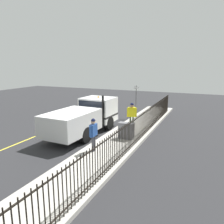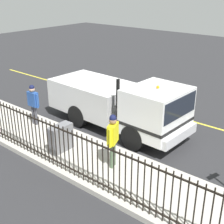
{
  "view_description": "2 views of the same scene",
  "coord_description": "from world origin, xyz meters",
  "px_view_note": "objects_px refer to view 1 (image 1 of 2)",
  "views": [
    {
      "loc": [
        7.71,
        -11.07,
        4.57
      ],
      "look_at": [
        1.54,
        2.85,
        1.3
      ],
      "focal_mm": 36.18,
      "sensor_mm": 36.0,
      "label": 1
    },
    {
      "loc": [
        9.65,
        8.7,
        5.72
      ],
      "look_at": [
        1.61,
        2.06,
        1.39
      ],
      "focal_mm": 50.22,
      "sensor_mm": 36.0,
      "label": 2
    }
  ],
  "objects_px": {
    "worker_standing": "(132,113)",
    "street_sign": "(136,97)",
    "utility_cabinet": "(126,131)",
    "work_truck": "(87,115)",
    "traffic_cone": "(45,133)",
    "pedestrian_distant": "(93,131)"
  },
  "relations": [
    {
      "from": "traffic_cone",
      "to": "street_sign",
      "type": "relative_size",
      "value": 0.25
    },
    {
      "from": "pedestrian_distant",
      "to": "traffic_cone",
      "type": "relative_size",
      "value": 2.71
    },
    {
      "from": "traffic_cone",
      "to": "worker_standing",
      "type": "bearing_deg",
      "value": 38.81
    },
    {
      "from": "street_sign",
      "to": "utility_cabinet",
      "type": "bearing_deg",
      "value": -77.2
    },
    {
      "from": "worker_standing",
      "to": "utility_cabinet",
      "type": "height_order",
      "value": "worker_standing"
    },
    {
      "from": "worker_standing",
      "to": "street_sign",
      "type": "height_order",
      "value": "street_sign"
    },
    {
      "from": "work_truck",
      "to": "pedestrian_distant",
      "type": "distance_m",
      "value": 3.72
    },
    {
      "from": "utility_cabinet",
      "to": "street_sign",
      "type": "relative_size",
      "value": 0.38
    },
    {
      "from": "worker_standing",
      "to": "utility_cabinet",
      "type": "relative_size",
      "value": 1.88
    },
    {
      "from": "utility_cabinet",
      "to": "traffic_cone",
      "type": "bearing_deg",
      "value": -162.62
    },
    {
      "from": "traffic_cone",
      "to": "street_sign",
      "type": "bearing_deg",
      "value": 66.03
    },
    {
      "from": "pedestrian_distant",
      "to": "traffic_cone",
      "type": "xyz_separation_m",
      "value": [
        -4.01,
        1.03,
        -0.91
      ]
    },
    {
      "from": "pedestrian_distant",
      "to": "utility_cabinet",
      "type": "height_order",
      "value": "pedestrian_distant"
    },
    {
      "from": "utility_cabinet",
      "to": "traffic_cone",
      "type": "distance_m",
      "value": 5.07
    },
    {
      "from": "worker_standing",
      "to": "street_sign",
      "type": "distance_m",
      "value": 4.27
    },
    {
      "from": "work_truck",
      "to": "traffic_cone",
      "type": "xyz_separation_m",
      "value": [
        -1.85,
        -2.0,
        -0.91
      ]
    },
    {
      "from": "work_truck",
      "to": "street_sign",
      "type": "distance_m",
      "value": 5.93
    },
    {
      "from": "work_truck",
      "to": "pedestrian_distant",
      "type": "bearing_deg",
      "value": -52.12
    },
    {
      "from": "traffic_cone",
      "to": "street_sign",
      "type": "distance_m",
      "value": 8.55
    },
    {
      "from": "utility_cabinet",
      "to": "worker_standing",
      "type": "bearing_deg",
      "value": 99.9
    },
    {
      "from": "pedestrian_distant",
      "to": "worker_standing",
      "type": "bearing_deg",
      "value": -5.86
    },
    {
      "from": "work_truck",
      "to": "traffic_cone",
      "type": "bearing_deg",
      "value": -130.37
    }
  ]
}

